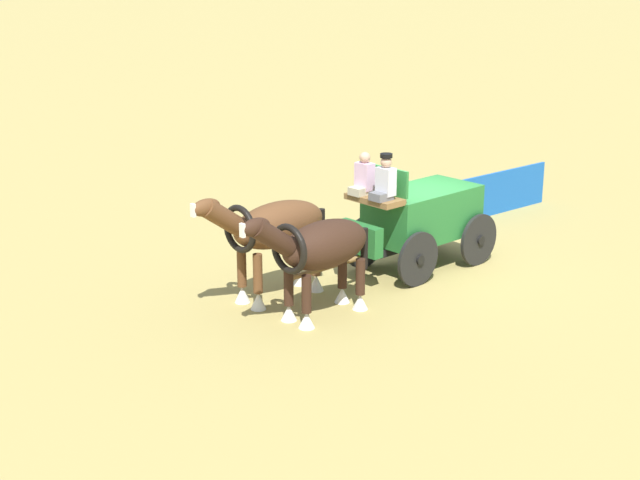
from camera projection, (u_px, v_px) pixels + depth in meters
name	position (u px, v px, depth m)	size (l,w,h in m)	color
ground_plane	(421.00, 266.00, 20.14)	(220.00, 220.00, 0.00)	#9E8C4C
show_wagon	(417.00, 216.00, 19.68)	(5.38, 1.78, 2.72)	#236B2D
draft_horse_near	(319.00, 249.00, 16.99)	(3.00, 0.97, 2.18)	#331E14
draft_horse_off	(273.00, 229.00, 17.88)	(3.17, 0.98, 2.28)	brown
sponsor_banner	(503.00, 192.00, 24.08)	(3.20, 0.06, 1.10)	#1959B2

